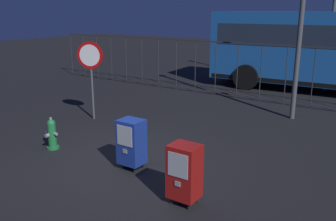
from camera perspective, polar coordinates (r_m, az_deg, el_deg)
ground_plane at (r=7.73m, az=-6.91°, el=-8.10°), size 60.00×60.00×0.00m
fire_hydrant at (r=8.70m, az=-17.72°, el=-3.53°), size 0.33×0.31×0.75m
newspaper_box_primary at (r=7.23m, az=-5.74°, el=-4.90°), size 0.48×0.42×1.02m
newspaper_box_secondary at (r=5.95m, az=2.58°, el=-9.51°), size 0.48×0.42×1.02m
stop_sign at (r=10.50m, az=-12.03°, el=7.10°), size 0.71×0.31×2.23m
fence_barrier at (r=13.03m, az=12.53°, el=6.07°), size 18.03×0.04×2.00m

